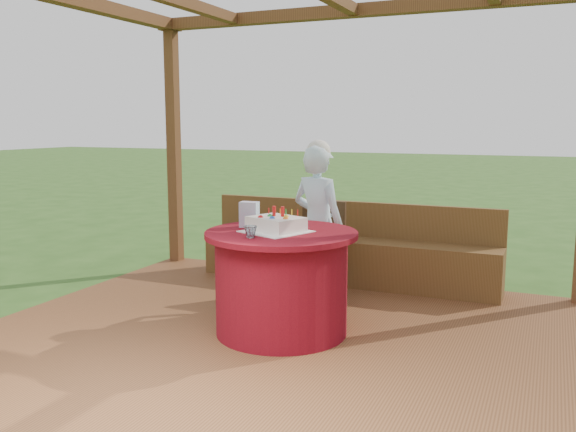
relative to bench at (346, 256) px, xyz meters
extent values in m
plane|color=#2B531B|center=(0.00, -1.72, -0.38)|extent=(60.00, 60.00, 0.00)
cube|color=brown|center=(0.00, -1.72, -0.32)|extent=(4.50, 4.00, 0.12)
cube|color=brown|center=(-2.13, 0.16, 1.03)|extent=(0.12, 0.12, 2.60)
cube|color=brown|center=(0.00, 0.16, 2.40)|extent=(4.50, 0.14, 0.12)
cube|color=brown|center=(0.00, -0.02, -0.04)|extent=(3.00, 0.42, 0.45)
cube|color=brown|center=(0.00, 0.16, 0.36)|extent=(3.00, 0.06, 0.35)
cylinder|color=maroon|center=(0.01, -1.62, 0.11)|extent=(1.00, 1.00, 0.75)
cylinder|color=maroon|center=(0.01, -1.62, 0.50)|extent=(1.15, 1.15, 0.04)
cube|color=#342110|center=(-0.09, -0.63, 0.16)|extent=(0.43, 0.43, 0.05)
cylinder|color=#342110|center=(-0.26, -0.80, -0.05)|extent=(0.04, 0.04, 0.42)
cylinder|color=#342110|center=(0.08, -0.80, -0.05)|extent=(0.04, 0.04, 0.42)
cylinder|color=#342110|center=(-0.25, -0.46, -0.05)|extent=(0.04, 0.04, 0.42)
cylinder|color=#342110|center=(0.09, -0.46, -0.05)|extent=(0.04, 0.04, 0.42)
cube|color=#342110|center=(-0.08, -0.44, 0.38)|extent=(0.42, 0.04, 0.45)
imported|color=#ABE0FE|center=(-0.02, -0.76, 0.44)|extent=(0.58, 0.46, 1.40)
sphere|color=white|center=(-0.02, -0.76, 1.08)|extent=(0.21, 0.21, 0.21)
cube|color=white|center=(-0.02, -1.65, 0.52)|extent=(0.55, 0.55, 0.01)
cube|color=white|center=(-0.02, -1.65, 0.58)|extent=(0.45, 0.41, 0.11)
cylinder|color=red|center=(-0.05, -1.61, 0.67)|extent=(0.03, 0.03, 0.08)
cylinder|color=red|center=(0.02, -1.61, 0.67)|extent=(0.03, 0.03, 0.08)
sphere|color=red|center=(-0.12, -1.71, 0.64)|extent=(0.04, 0.04, 0.04)
sphere|color=blue|center=(-0.02, -1.72, 0.64)|extent=(0.04, 0.04, 0.04)
sphere|color=orange|center=(0.08, -1.70, 0.64)|extent=(0.04, 0.04, 0.04)
sphere|color=green|center=(-0.08, -1.63, 0.64)|extent=(0.04, 0.04, 0.04)
sphere|color=yellow|center=(0.05, -1.62, 0.64)|extent=(0.04, 0.04, 0.04)
cube|color=#E393C4|center=(-0.29, -1.55, 0.62)|extent=(0.15, 0.11, 0.20)
imported|color=white|center=(-0.08, -1.94, 0.56)|extent=(0.11, 0.11, 0.09)
camera|label=1|loc=(1.85, -5.71, 1.33)|focal=38.00mm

